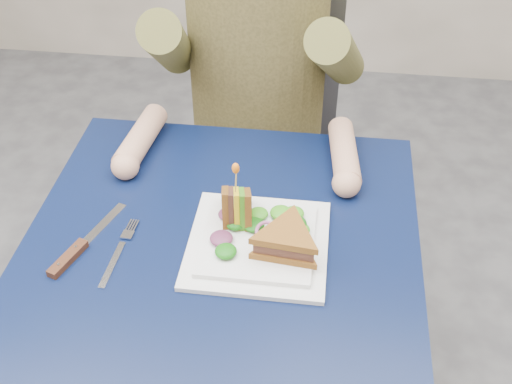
# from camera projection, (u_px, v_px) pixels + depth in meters

# --- Properties ---
(table) EXTENTS (0.75, 0.75, 0.73)m
(table) POSITION_uv_depth(u_px,v_px,m) (222.00, 269.00, 1.27)
(table) COLOR black
(table) RESTS_ON ground
(chair) EXTENTS (0.42, 0.40, 0.93)m
(chair) POSITION_uv_depth(u_px,v_px,m) (261.00, 129.00, 1.84)
(chair) COLOR #47474C
(chair) RESTS_ON ground
(diner) EXTENTS (0.54, 0.59, 0.74)m
(diner) POSITION_uv_depth(u_px,v_px,m) (257.00, 24.00, 1.51)
(diner) COLOR #4B4322
(diner) RESTS_ON chair
(plate) EXTENTS (0.26, 0.26, 0.02)m
(plate) POSITION_uv_depth(u_px,v_px,m) (258.00, 243.00, 1.20)
(plate) COLOR white
(plate) RESTS_ON table
(sandwich_flat) EXTENTS (0.16, 0.16, 0.05)m
(sandwich_flat) POSITION_uv_depth(u_px,v_px,m) (287.00, 241.00, 1.15)
(sandwich_flat) COLOR brown
(sandwich_flat) RESTS_ON plate
(sandwich_upright) EXTENTS (0.08, 0.12, 0.12)m
(sandwich_upright) POSITION_uv_depth(u_px,v_px,m) (237.00, 207.00, 1.21)
(sandwich_upright) COLOR brown
(sandwich_upright) RESTS_ON plate
(fork) EXTENTS (0.03, 0.18, 0.01)m
(fork) POSITION_uv_depth(u_px,v_px,m) (118.00, 254.00, 1.18)
(fork) COLOR silver
(fork) RESTS_ON table
(knife) EXTENTS (0.09, 0.22, 0.02)m
(knife) POSITION_uv_depth(u_px,v_px,m) (75.00, 252.00, 1.18)
(knife) COLOR silver
(knife) RESTS_ON table
(toothpick) EXTENTS (0.01, 0.01, 0.06)m
(toothpick) POSITION_uv_depth(u_px,v_px,m) (236.00, 180.00, 1.17)
(toothpick) COLOR tan
(toothpick) RESTS_ON sandwich_upright
(toothpick_frill) EXTENTS (0.01, 0.01, 0.02)m
(toothpick_frill) POSITION_uv_depth(u_px,v_px,m) (236.00, 168.00, 1.15)
(toothpick_frill) COLOR orange
(toothpick_frill) RESTS_ON sandwich_upright
(lettuce_spill) EXTENTS (0.15, 0.13, 0.02)m
(lettuce_spill) POSITION_uv_depth(u_px,v_px,m) (261.00, 231.00, 1.19)
(lettuce_spill) COLOR #337A14
(lettuce_spill) RESTS_ON plate
(onion_ring) EXTENTS (0.04, 0.04, 0.02)m
(onion_ring) POSITION_uv_depth(u_px,v_px,m) (266.00, 231.00, 1.18)
(onion_ring) COLOR #9E4C7A
(onion_ring) RESTS_ON plate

